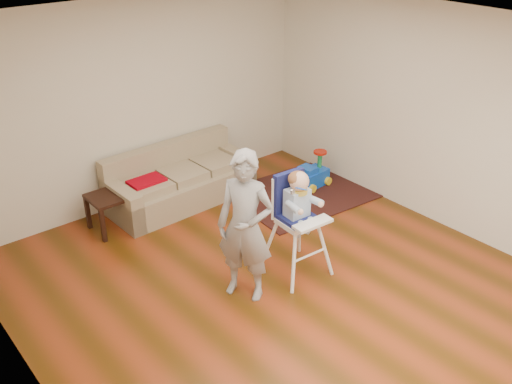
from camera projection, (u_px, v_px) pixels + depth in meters
ground at (280, 288)px, 6.12m from camera, size 5.50×5.50×0.00m
room_envelope at (248, 109)px, 5.61m from camera, size 5.04×5.52×2.72m
sofa at (181, 176)px, 7.66m from camera, size 2.01×0.87×0.77m
side_table at (111, 212)px, 7.09m from camera, size 0.48×0.48×0.48m
area_rug at (303, 193)px, 8.06m from camera, size 2.04×1.60×0.02m
ride_on_toy at (313, 170)px, 8.14m from camera, size 0.48×0.36×0.49m
toy_ball at (290, 212)px, 7.41m from camera, size 0.14×0.14×0.14m
high_chair at (297, 225)px, 6.12m from camera, size 0.61×0.61×1.24m
adult at (245, 227)px, 5.67m from camera, size 0.63×0.71×1.62m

